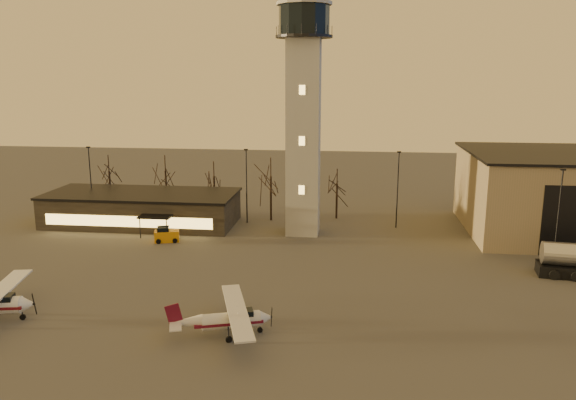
{
  "coord_description": "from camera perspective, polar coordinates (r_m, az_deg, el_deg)",
  "views": [
    {
      "loc": [
        6.27,
        -38.79,
        19.66
      ],
      "look_at": [
        0.11,
        13.0,
        8.06
      ],
      "focal_mm": 35.0,
      "sensor_mm": 36.0,
      "label": 1
    }
  ],
  "objects": [
    {
      "name": "ground",
      "position": [
        43.94,
        -2.21,
        -14.05
      ],
      "size": [
        220.0,
        220.0,
        0.0
      ],
      "primitive_type": "plane",
      "color": "#423F3C",
      "rests_on": "ground"
    },
    {
      "name": "control_tower",
      "position": [
        69.16,
        1.59,
        9.77
      ],
      "size": [
        6.8,
        6.8,
        32.6
      ],
      "color": "#9A9792",
      "rests_on": "ground"
    },
    {
      "name": "terminal",
      "position": [
        78.19,
        -14.6,
        -0.8
      ],
      "size": [
        25.4,
        12.2,
        4.3
      ],
      "color": "black",
      "rests_on": "ground"
    },
    {
      "name": "light_poles",
      "position": [
        71.47,
        2.01,
        1.03
      ],
      "size": [
        58.5,
        12.25,
        10.14
      ],
      "color": "black",
      "rests_on": "ground"
    },
    {
      "name": "tree_row",
      "position": [
        81.63,
        -7.49,
        2.76
      ],
      "size": [
        37.2,
        9.2,
        8.8
      ],
      "color": "black",
      "rests_on": "ground"
    },
    {
      "name": "cessna_front",
      "position": [
        44.48,
        -5.64,
        -12.3
      ],
      "size": [
        8.66,
        10.66,
        2.97
      ],
      "rotation": [
        0.0,
        0.0,
        0.31
      ],
      "color": "beige",
      "rests_on": "ground"
    },
    {
      "name": "service_cart",
      "position": [
        69.48,
        -12.26,
        -3.59
      ],
      "size": [
        3.22,
        2.5,
        1.84
      ],
      "rotation": [
        0.0,
        0.0,
        0.29
      ],
      "color": "orange",
      "rests_on": "ground"
    }
  ]
}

